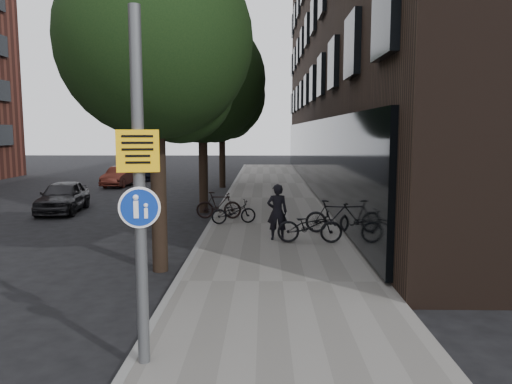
{
  "coord_description": "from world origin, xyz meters",
  "views": [
    {
      "loc": [
        -0.14,
        -6.95,
        3.3
      ],
      "look_at": [
        -0.32,
        3.58,
        2.0
      ],
      "focal_mm": 35.0,
      "sensor_mm": 36.0,
      "label": 1
    }
  ],
  "objects_px": {
    "parked_car_near": "(63,196)",
    "pedestrian": "(277,212)",
    "signpost": "(139,189)",
    "parked_bike_facade_near": "(310,226)"
  },
  "relations": [
    {
      "from": "parked_car_near",
      "to": "pedestrian",
      "type": "bearing_deg",
      "value": -39.06
    },
    {
      "from": "signpost",
      "to": "pedestrian",
      "type": "xyz_separation_m",
      "value": [
        2.03,
        7.82,
        -1.59
      ]
    },
    {
      "from": "signpost",
      "to": "parked_car_near",
      "type": "distance_m",
      "value": 15.05
    },
    {
      "from": "signpost",
      "to": "pedestrian",
      "type": "distance_m",
      "value": 8.24
    },
    {
      "from": "parked_bike_facade_near",
      "to": "parked_car_near",
      "type": "relative_size",
      "value": 0.49
    },
    {
      "from": "pedestrian",
      "to": "parked_bike_facade_near",
      "type": "xyz_separation_m",
      "value": [
        0.92,
        -0.37,
        -0.34
      ]
    },
    {
      "from": "pedestrian",
      "to": "parked_bike_facade_near",
      "type": "bearing_deg",
      "value": 155.45
    },
    {
      "from": "parked_bike_facade_near",
      "to": "signpost",
      "type": "bearing_deg",
      "value": 159.95
    },
    {
      "from": "signpost",
      "to": "parked_bike_facade_near",
      "type": "bearing_deg",
      "value": 58.84
    },
    {
      "from": "pedestrian",
      "to": "parked_bike_facade_near",
      "type": "relative_size",
      "value": 0.89
    }
  ]
}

